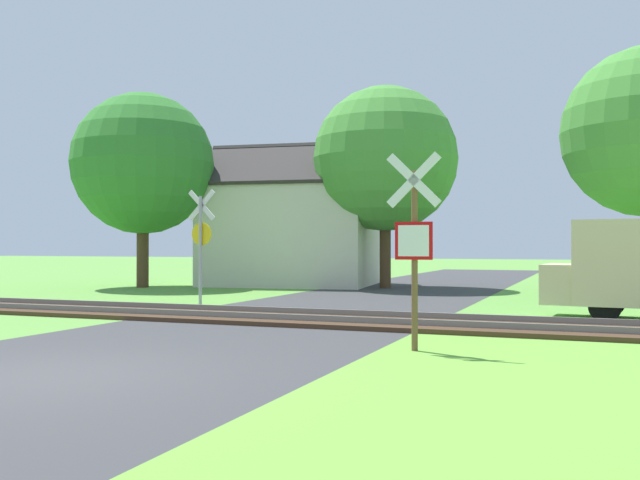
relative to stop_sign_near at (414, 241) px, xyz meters
name	(u,v)px	position (x,y,z in m)	size (l,w,h in m)	color
ground_plane	(47,377)	(-3.83, -3.85, -1.74)	(160.00, 160.00, 0.00)	#5B933D
road_asphalt	(141,354)	(-3.83, -1.85, -1.74)	(6.54, 80.00, 0.01)	#38383A
rail_track	(283,318)	(-3.83, 3.47, -1.69)	(60.00, 2.60, 0.22)	#422D1E
stop_sign_near	(414,241)	(0.00, 0.00, 0.00)	(0.88, 0.15, 3.15)	brown
crossing_sign_far	(201,237)	(-7.64, 6.33, 0.16)	(0.88, 0.14, 3.24)	#9E9EA5
house	(292,232)	(-9.28, 16.51, 0.50)	(7.66, 6.40, 5.98)	beige
tree_left	(143,164)	(-14.14, 12.80, 3.17)	(5.62, 5.62, 7.74)	#513823
tree_center	(385,159)	(-5.01, 15.89, 3.31)	(5.69, 5.69, 7.91)	#513823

